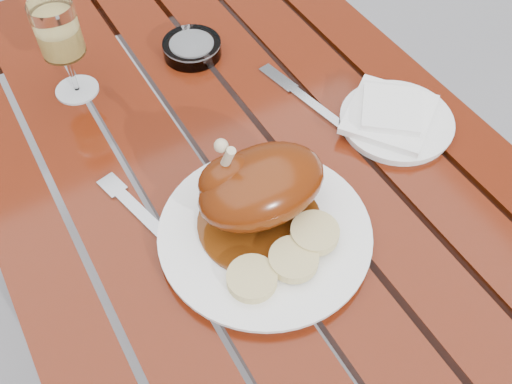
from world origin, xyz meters
TOP-DOWN VIEW (x-y plane):
  - ground at (0.00, 0.00)m, footprint 60.00×60.00m
  - table at (0.00, 0.00)m, footprint 0.80×1.20m
  - dinner_plate at (-0.05, -0.19)m, footprint 0.38×0.38m
  - roast_duck at (-0.04, -0.15)m, footprint 0.20×0.18m
  - bread_dumplings at (-0.05, -0.24)m, footprint 0.18×0.09m
  - wine_glass at (-0.18, 0.26)m, footprint 0.10×0.10m
  - side_plate at (0.26, -0.10)m, footprint 0.19×0.19m
  - napkin at (0.25, -0.09)m, footprint 0.20×0.20m
  - ashtray at (0.04, 0.24)m, footprint 0.12×0.12m
  - fork at (-0.19, -0.05)m, footprint 0.05×0.15m
  - knife at (0.16, 0.02)m, footprint 0.05×0.18m

SIDE VIEW (x-z plane):
  - ground at x=0.00m, z-range 0.00..0.00m
  - table at x=0.00m, z-range 0.00..0.75m
  - fork at x=-0.19m, z-range 0.75..0.76m
  - knife at x=0.16m, z-range 0.75..0.76m
  - side_plate at x=0.26m, z-range 0.75..0.77m
  - dinner_plate at x=-0.05m, z-range 0.75..0.77m
  - ashtray at x=0.04m, z-range 0.75..0.78m
  - napkin at x=0.25m, z-range 0.77..0.78m
  - bread_dumplings at x=-0.05m, z-range 0.77..0.79m
  - roast_duck at x=-0.04m, z-range 0.75..0.89m
  - wine_glass at x=-0.18m, z-range 0.75..0.93m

